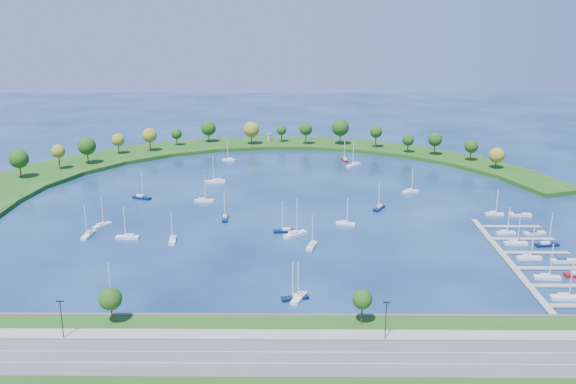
{
  "coord_description": "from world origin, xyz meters",
  "views": [
    {
      "loc": [
        7.01,
        -256.05,
        81.57
      ],
      "look_at": [
        5.0,
        5.0,
        4.0
      ],
      "focal_mm": 39.69,
      "sensor_mm": 36.0,
      "label": 1
    }
  ],
  "objects_px": {
    "docked_boat_6": "(515,242)",
    "docked_boat_8": "(506,232)",
    "moored_boat_2": "(229,159)",
    "docked_boat_5": "(563,260)",
    "docked_boat_0": "(566,297)",
    "docked_boat_4": "(529,257)",
    "moored_boat_16": "(295,297)",
    "docked_boat_7": "(547,244)",
    "docked_boat_9": "(534,233)",
    "docked_boat_11": "(520,214)",
    "moored_boat_14": "(346,223)",
    "moored_boat_9": "(285,230)",
    "harbor_tower": "(269,137)",
    "moored_boat_7": "(128,236)",
    "docked_boat_2": "(547,276)",
    "moored_boat_17": "(225,217)",
    "moored_boat_6": "(299,297)",
    "moored_boat_19": "(295,233)",
    "moored_boat_12": "(204,200)",
    "moored_boat_0": "(88,234)",
    "moored_boat_1": "(410,191)",
    "moored_boat_18": "(354,164)",
    "moored_boat_5": "(312,245)",
    "moored_boat_4": "(173,239)",
    "moored_boat_11": "(216,181)",
    "docked_boat_10": "(494,213)",
    "moored_boat_3": "(111,296)",
    "moored_boat_15": "(102,225)",
    "moored_boat_8": "(142,197)",
    "dock_system": "(530,260)"
  },
  "relations": [
    {
      "from": "docked_boat_6",
      "to": "moored_boat_18",
      "type": "bearing_deg",
      "value": 111.72
    },
    {
      "from": "moored_boat_8",
      "to": "moored_boat_18",
      "type": "xyz_separation_m",
      "value": [
        97.66,
        58.85,
        0.04
      ]
    },
    {
      "from": "moored_boat_7",
      "to": "harbor_tower",
      "type": "bearing_deg",
      "value": -103.34
    },
    {
      "from": "moored_boat_9",
      "to": "moored_boat_14",
      "type": "distance_m",
      "value": 24.86
    },
    {
      "from": "docked_boat_10",
      "to": "docked_boat_7",
      "type": "bearing_deg",
      "value": -73.51
    },
    {
      "from": "moored_boat_0",
      "to": "moored_boat_1",
      "type": "xyz_separation_m",
      "value": [
        127.55,
        57.16,
        -0.03
      ]
    },
    {
      "from": "moored_boat_4",
      "to": "moored_boat_9",
      "type": "xyz_separation_m",
      "value": [
        39.79,
        9.72,
        0.01
      ]
    },
    {
      "from": "moored_boat_4",
      "to": "moored_boat_5",
      "type": "bearing_deg",
      "value": 78.42
    },
    {
      "from": "dock_system",
      "to": "moored_boat_17",
      "type": "bearing_deg",
      "value": 158.59
    },
    {
      "from": "moored_boat_18",
      "to": "docked_boat_10",
      "type": "bearing_deg",
      "value": 75.74
    },
    {
      "from": "harbor_tower",
      "to": "moored_boat_12",
      "type": "bearing_deg",
      "value": -101.58
    },
    {
      "from": "moored_boat_15",
      "to": "moored_boat_19",
      "type": "relative_size",
      "value": 0.83
    },
    {
      "from": "moored_boat_9",
      "to": "moored_boat_15",
      "type": "relative_size",
      "value": 1.02
    },
    {
      "from": "moored_boat_5",
      "to": "docked_boat_8",
      "type": "height_order",
      "value": "moored_boat_5"
    },
    {
      "from": "moored_boat_7",
      "to": "docked_boat_8",
      "type": "distance_m",
      "value": 138.22
    },
    {
      "from": "harbor_tower",
      "to": "moored_boat_7",
      "type": "distance_m",
      "value": 166.42
    },
    {
      "from": "docked_boat_7",
      "to": "docked_boat_8",
      "type": "xyz_separation_m",
      "value": [
        -10.48,
        12.13,
        -0.05
      ]
    },
    {
      "from": "dock_system",
      "to": "moored_boat_18",
      "type": "distance_m",
      "value": 135.45
    },
    {
      "from": "moored_boat_9",
      "to": "docked_boat_8",
      "type": "bearing_deg",
      "value": 173.53
    },
    {
      "from": "docked_boat_7",
      "to": "docked_boat_9",
      "type": "height_order",
      "value": "docked_boat_7"
    },
    {
      "from": "docked_boat_5",
      "to": "moored_boat_6",
      "type": "bearing_deg",
      "value": -162.61
    },
    {
      "from": "moored_boat_19",
      "to": "docked_boat_5",
      "type": "height_order",
      "value": "moored_boat_19"
    },
    {
      "from": "moored_boat_17",
      "to": "moored_boat_6",
      "type": "bearing_deg",
      "value": 17.42
    },
    {
      "from": "moored_boat_12",
      "to": "docked_boat_11",
      "type": "height_order",
      "value": "moored_boat_12"
    },
    {
      "from": "harbor_tower",
      "to": "docked_boat_6",
      "type": "distance_m",
      "value": 189.41
    },
    {
      "from": "docked_boat_10",
      "to": "docked_boat_6",
      "type": "bearing_deg",
      "value": -91.13
    },
    {
      "from": "docked_boat_6",
      "to": "docked_boat_8",
      "type": "xyz_separation_m",
      "value": [
        0.02,
        10.71,
        -0.04
      ]
    },
    {
      "from": "harbor_tower",
      "to": "moored_boat_11",
      "type": "relative_size",
      "value": 0.33
    },
    {
      "from": "moored_boat_17",
      "to": "moored_boat_19",
      "type": "bearing_deg",
      "value": 52.02
    },
    {
      "from": "moored_boat_14",
      "to": "docked_boat_0",
      "type": "height_order",
      "value": "docked_boat_0"
    },
    {
      "from": "docked_boat_0",
      "to": "docked_boat_4",
      "type": "relative_size",
      "value": 1.1
    },
    {
      "from": "moored_boat_4",
      "to": "moored_boat_16",
      "type": "bearing_deg",
      "value": 37.88
    },
    {
      "from": "docked_boat_2",
      "to": "docked_boat_6",
      "type": "distance_m",
      "value": 29.01
    },
    {
      "from": "moored_boat_2",
      "to": "moored_boat_16",
      "type": "distance_m",
      "value": 171.27
    },
    {
      "from": "moored_boat_16",
      "to": "docked_boat_4",
      "type": "height_order",
      "value": "docked_boat_4"
    },
    {
      "from": "moored_boat_14",
      "to": "docked_boat_7",
      "type": "bearing_deg",
      "value": -1.84
    },
    {
      "from": "moored_boat_1",
      "to": "moored_boat_11",
      "type": "distance_m",
      "value": 90.88
    },
    {
      "from": "docked_boat_5",
      "to": "docked_boat_11",
      "type": "distance_m",
      "value": 47.67
    },
    {
      "from": "moored_boat_2",
      "to": "docked_boat_5",
      "type": "distance_m",
      "value": 186.27
    },
    {
      "from": "docked_boat_7",
      "to": "docked_boat_11",
      "type": "height_order",
      "value": "docked_boat_7"
    },
    {
      "from": "docked_boat_6",
      "to": "moored_boat_2",
      "type": "bearing_deg",
      "value": 131.64
    },
    {
      "from": "docked_boat_0",
      "to": "docked_boat_8",
      "type": "distance_m",
      "value": 53.97
    },
    {
      "from": "docked_boat_6",
      "to": "moored_boat_3",
      "type": "bearing_deg",
      "value": -162.18
    },
    {
      "from": "moored_boat_0",
      "to": "docked_boat_11",
      "type": "xyz_separation_m",
      "value": [
        165.49,
        24.82,
        -0.26
      ]
    },
    {
      "from": "moored_boat_3",
      "to": "moored_boat_17",
      "type": "distance_m",
      "value": 74.74
    },
    {
      "from": "docked_boat_9",
      "to": "moored_boat_1",
      "type": "bearing_deg",
      "value": 116.24
    },
    {
      "from": "moored_boat_16",
      "to": "moored_boat_19",
      "type": "xyz_separation_m",
      "value": [
        0.16,
        52.03,
        0.08
      ]
    },
    {
      "from": "moored_boat_14",
      "to": "docked_boat_11",
      "type": "bearing_deg",
      "value": 25.01
    },
    {
      "from": "moored_boat_6",
      "to": "docked_boat_7",
      "type": "relative_size",
      "value": 0.95
    },
    {
      "from": "moored_boat_6",
      "to": "moored_boat_8",
      "type": "relative_size",
      "value": 0.94
    }
  ]
}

